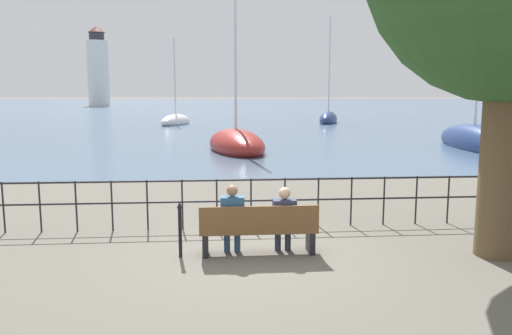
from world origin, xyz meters
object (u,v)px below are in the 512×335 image
at_px(sailboat_2, 176,121).
at_px(sailboat_3, 328,119).
at_px(seated_person_right, 284,217).
at_px(harbor_lighthouse, 98,69).
at_px(sailboat_1, 236,144).
at_px(closed_umbrella, 180,226).
at_px(seated_person_left, 232,216).
at_px(park_bench, 259,230).
at_px(sailboat_0, 474,141).

relative_size(sailboat_2, sailboat_3, 0.78).
height_order(seated_person_right, harbor_lighthouse, harbor_lighthouse).
distance_m(sailboat_1, sailboat_3, 25.46).
relative_size(sailboat_1, sailboat_3, 0.83).
relative_size(sailboat_1, harbor_lighthouse, 0.48).
height_order(closed_umbrella, sailboat_1, sailboat_1).
bearing_deg(seated_person_left, seated_person_right, 0.14).
xyz_separation_m(closed_umbrella, sailboat_3, (11.74, 39.66, -0.16)).
xyz_separation_m(closed_umbrella, sailboat_2, (-2.93, 38.34, -0.24)).
bearing_deg(harbor_lighthouse, sailboat_2, -72.64).
xyz_separation_m(park_bench, sailboat_0, (12.63, 16.25, -0.03)).
bearing_deg(harbor_lighthouse, sailboat_0, -67.43).
bearing_deg(sailboat_0, seated_person_right, -122.26).
distance_m(seated_person_right, sailboat_2, 38.54).
bearing_deg(sailboat_3, harbor_lighthouse, 135.92).
height_order(closed_umbrella, harbor_lighthouse, harbor_lighthouse).
bearing_deg(closed_umbrella, sailboat_1, 84.10).
height_order(seated_person_right, sailboat_1, sailboat_1).
height_order(park_bench, closed_umbrella, closed_umbrella).
bearing_deg(sailboat_1, seated_person_right, -99.23).
bearing_deg(sailboat_2, seated_person_left, -69.13).
bearing_deg(seated_person_right, sailboat_2, 97.06).
height_order(sailboat_2, harbor_lighthouse, harbor_lighthouse).
bearing_deg(sailboat_0, sailboat_2, 132.17).
height_order(seated_person_left, sailboat_2, sailboat_2).
bearing_deg(park_bench, sailboat_3, 75.32).
relative_size(seated_person_left, sailboat_1, 0.14).
bearing_deg(seated_person_right, closed_umbrella, -176.79).
xyz_separation_m(sailboat_0, harbor_lighthouse, (-40.36, 97.08, 8.18)).
xyz_separation_m(park_bench, seated_person_right, (0.46, 0.08, 0.21)).
distance_m(seated_person_left, sailboat_2, 38.44).
distance_m(park_bench, seated_person_left, 0.52).
distance_m(sailboat_2, harbor_lighthouse, 79.02).
height_order(seated_person_right, closed_umbrella, seated_person_right).
height_order(seated_person_left, sailboat_3, sailboat_3).
height_order(seated_person_right, sailboat_3, sailboat_3).
bearing_deg(seated_person_left, park_bench, -9.90).
bearing_deg(sailboat_2, harbor_lighthouse, 122.52).
height_order(closed_umbrella, sailboat_2, sailboat_2).
xyz_separation_m(seated_person_left, sailboat_1, (0.78, 16.16, -0.34)).
bearing_deg(closed_umbrella, sailboat_2, 94.36).
bearing_deg(harbor_lighthouse, park_bench, -76.25).
bearing_deg(sailboat_0, harbor_lighthouse, 117.29).
height_order(park_bench, sailboat_3, sailboat_3).
distance_m(sailboat_1, sailboat_2, 22.56).
relative_size(seated_person_left, sailboat_2, 0.15).
relative_size(seated_person_left, sailboat_3, 0.12).
distance_m(closed_umbrella, sailboat_2, 38.46).
relative_size(seated_person_left, seated_person_right, 1.05).
bearing_deg(closed_umbrella, sailboat_3, 73.51).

